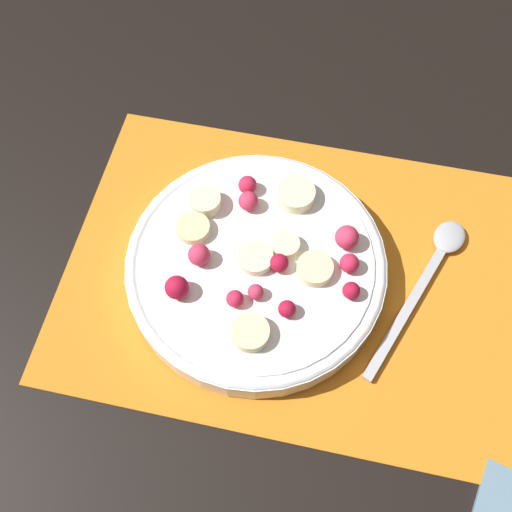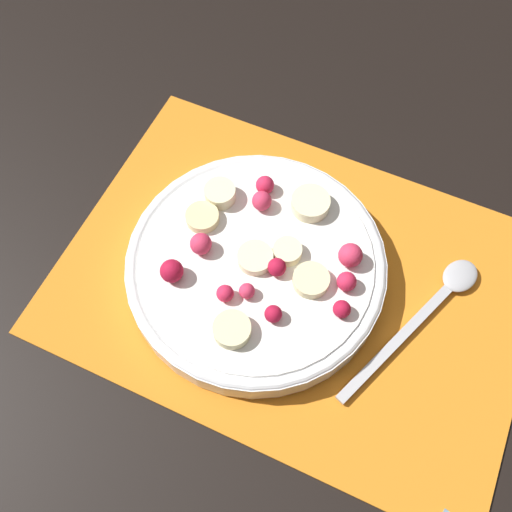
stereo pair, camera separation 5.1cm
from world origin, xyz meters
The scene contains 4 objects.
ground_plane centered at (0.00, 0.00, 0.00)m, with size 3.00×3.00×0.00m, color black.
placemat centered at (0.00, 0.00, 0.00)m, with size 0.43×0.31×0.01m.
fruit_bowl centered at (-0.04, -0.01, 0.02)m, with size 0.24×0.24×0.05m.
spoon centered at (0.13, 0.03, 0.01)m, with size 0.09×0.18×0.01m.
Camera 1 is at (0.01, -0.24, 0.49)m, focal length 40.00 mm.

